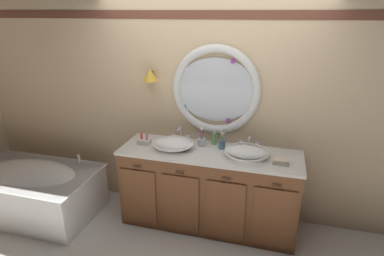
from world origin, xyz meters
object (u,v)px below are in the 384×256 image
(sink_basin_left, at_px, (174,143))
(toothbrush_holder_left, at_px, (202,141))
(sink_basin_right, at_px, (247,152))
(soap_dispenser, at_px, (214,138))
(toothbrush_holder_right, at_px, (222,144))
(toiletry_basket, at_px, (144,141))
(folded_hand_towel, at_px, (281,161))
(bathtub, at_px, (32,188))

(sink_basin_left, bearing_deg, toothbrush_holder_left, 29.75)
(sink_basin_right, distance_m, soap_dispenser, 0.46)
(toothbrush_holder_right, bearing_deg, sink_basin_left, -165.16)
(sink_basin_left, bearing_deg, sink_basin_right, -0.00)
(toothbrush_holder_left, distance_m, toiletry_basket, 0.66)
(toothbrush_holder_right, height_order, folded_hand_towel, toothbrush_holder_right)
(bathtub, distance_m, sink_basin_right, 2.62)
(bathtub, height_order, sink_basin_left, sink_basin_left)
(toothbrush_holder_right, bearing_deg, toothbrush_holder_left, 174.76)
(toothbrush_holder_left, bearing_deg, toothbrush_holder_right, -5.24)
(toiletry_basket, bearing_deg, toothbrush_holder_right, 7.07)
(bathtub, relative_size, sink_basin_left, 3.48)
(bathtub, distance_m, soap_dispenser, 2.29)
(bathtub, bearing_deg, toothbrush_holder_left, 14.16)
(folded_hand_towel, bearing_deg, soap_dispenser, 157.57)
(bathtub, bearing_deg, sink_basin_right, 7.76)
(toothbrush_holder_left, relative_size, toothbrush_holder_right, 1.00)
(sink_basin_left, height_order, toothbrush_holder_right, toothbrush_holder_right)
(folded_hand_towel, bearing_deg, sink_basin_left, 176.57)
(sink_basin_left, distance_m, folded_hand_towel, 1.15)
(toothbrush_holder_right, bearing_deg, toiletry_basket, -172.93)
(folded_hand_towel, bearing_deg, toiletry_basket, 176.34)
(sink_basin_right, bearing_deg, sink_basin_left, 180.00)
(toiletry_basket, bearing_deg, sink_basin_left, -4.39)
(sink_basin_left, distance_m, toothbrush_holder_right, 0.54)
(toothbrush_holder_right, distance_m, soap_dispenser, 0.15)
(bathtub, xyz_separation_m, toothbrush_holder_left, (1.99, 0.50, 0.64))
(sink_basin_left, relative_size, folded_hand_towel, 2.80)
(folded_hand_towel, distance_m, toiletry_basket, 1.52)
(toothbrush_holder_right, xyz_separation_m, soap_dispenser, (-0.11, 0.10, 0.01))
(bathtub, xyz_separation_m, toothbrush_holder_right, (2.23, 0.48, 0.64))
(sink_basin_left, relative_size, soap_dispenser, 2.78)
(toothbrush_holder_left, relative_size, folded_hand_towel, 1.38)
(soap_dispenser, bearing_deg, bathtub, -164.72)
(bathtub, relative_size, toothbrush_holder_right, 7.04)
(sink_basin_right, height_order, toiletry_basket, toiletry_basket)
(soap_dispenser, bearing_deg, toiletry_basket, -164.89)
(sink_basin_left, distance_m, soap_dispenser, 0.47)
(bathtub, distance_m, toothbrush_holder_left, 2.15)
(sink_basin_right, bearing_deg, toiletry_basket, 178.63)
(sink_basin_left, relative_size, sink_basin_right, 0.95)
(sink_basin_left, bearing_deg, toothbrush_holder_right, 14.84)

